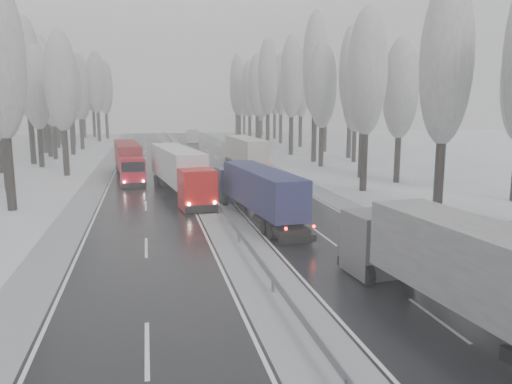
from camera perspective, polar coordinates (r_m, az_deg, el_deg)
name	(u,v)px	position (r m, az deg, el deg)	size (l,w,h in m)	color
ground	(301,334)	(18.09, 5.21, -15.85)	(260.00, 260.00, 0.00)	white
carriageway_right	(259,189)	(47.30, 0.33, 0.37)	(7.50, 200.00, 0.03)	black
carriageway_left	(146,193)	(46.17, -12.49, -0.11)	(7.50, 200.00, 0.03)	black
median_slush	(204,191)	(46.44, -6.00, 0.14)	(3.00, 200.00, 0.04)	#9D9FA4
shoulder_right	(309,187)	(48.62, 6.03, 0.58)	(2.40, 200.00, 0.04)	#9D9FA4
shoulder_left	(88,195)	(46.46, -18.60, -0.32)	(2.40, 200.00, 0.04)	#9D9FA4
median_guardrail	(204,185)	(46.34, -6.02, 0.84)	(0.12, 200.00, 0.76)	slate
tree_16	(446,63)	(37.18, 20.92, 13.62)	(3.60, 3.60, 16.53)	black
tree_18	(367,73)	(46.90, 12.58, 13.15)	(3.60, 3.60, 16.58)	black
tree_19	(401,89)	(52.87, 16.20, 11.21)	(3.60, 3.60, 14.57)	black
tree_20	(364,83)	(55.66, 12.21, 12.04)	(3.60, 3.60, 15.71)	black
tree_21	(368,68)	(60.32, 12.64, 13.61)	(3.60, 3.60, 18.62)	black
tree_22	(322,86)	(65.01, 7.61, 11.92)	(3.60, 3.60, 15.86)	black
tree_23	(356,98)	(71.01, 11.31, 10.45)	(3.60, 3.60, 13.55)	black
tree_24	(315,65)	(70.57, 6.81, 14.17)	(3.60, 3.60, 20.49)	black
tree_25	(351,73)	(76.72, 10.81, 13.22)	(3.60, 3.60, 19.44)	black
tree_26	(292,78)	(80.14, 4.10, 12.91)	(3.60, 3.60, 18.78)	black
tree_27	(326,84)	(86.15, 7.99, 12.14)	(3.60, 3.60, 17.62)	black
tree_28	(268,78)	(90.16, 1.37, 12.94)	(3.60, 3.60, 19.62)	black
tree_29	(301,84)	(95.94, 5.16, 12.14)	(3.60, 3.60, 18.11)	black
tree_30	(257,86)	(99.64, 0.13, 12.00)	(3.60, 3.60, 17.86)	black
tree_31	(281,85)	(104.96, 2.87, 12.13)	(3.60, 3.60, 18.58)	black
tree_32	(250,89)	(106.98, -0.72, 11.68)	(3.60, 3.60, 17.33)	black
tree_33	(260,99)	(111.52, 0.46, 10.62)	(3.60, 3.60, 14.33)	black
tree_34	(239,89)	(113.79, -1.92, 11.66)	(3.60, 3.60, 17.63)	black
tree_35	(275,88)	(119.70, 2.16, 11.76)	(3.60, 3.60, 18.25)	black
tree_36	(237,84)	(123.76, -2.16, 12.28)	(3.60, 3.60, 20.23)	black
tree_37	(261,94)	(129.01, 0.63, 11.10)	(3.60, 3.60, 16.37)	black
tree_38	(236,91)	(134.40, -2.25, 11.48)	(3.60, 3.60, 17.97)	black
tree_39	(244,96)	(138.82, -1.38, 10.96)	(3.60, 3.60, 16.19)	black
tree_58	(0,59)	(41.45, -27.25, 13.34)	(3.60, 3.60, 17.21)	black
tree_60	(0,86)	(51.34, -27.25, 10.77)	(3.60, 3.60, 14.84)	black
tree_62	(61,82)	(59.95, -21.40, 11.63)	(3.60, 3.60, 16.04)	black
tree_64	(36,88)	(69.52, -23.81, 10.81)	(3.60, 3.60, 15.42)	black
tree_65	(27,69)	(73.92, -24.74, 12.66)	(3.60, 3.60, 19.48)	black
tree_66	(51,91)	(78.98, -22.36, 10.61)	(3.60, 3.60, 15.23)	black
tree_67	(46,84)	(83.19, -22.91, 11.32)	(3.60, 3.60, 17.09)	black
tree_68	(69,87)	(85.45, -20.57, 11.22)	(3.60, 3.60, 16.65)	black
tree_69	(41,76)	(90.24, -23.39, 12.03)	(3.60, 3.60, 19.35)	black
tree_70	(79,87)	(95.42, -19.58, 11.24)	(3.60, 3.60, 17.09)	black
tree_71	(54,79)	(100.11, -22.11, 11.92)	(3.60, 3.60, 19.61)	black
tree_72	(71,95)	(104.98, -20.35, 10.33)	(3.60, 3.60, 15.11)	black
tree_73	(59,89)	(109.39, -21.63, 10.92)	(3.60, 3.60, 17.22)	black
tree_74	(96,83)	(115.37, -17.77, 11.83)	(3.60, 3.60, 19.68)	black
tree_75	(55,86)	(120.44, -21.98, 11.16)	(3.60, 3.60, 18.60)	black
tree_76	(105,87)	(124.62, -16.88, 11.36)	(3.60, 3.60, 18.55)	black
tree_77	(83,99)	(129.06, -19.21, 9.98)	(3.60, 3.60, 14.32)	black
tree_78	(92,86)	(131.50, -18.23, 11.48)	(3.60, 3.60, 19.55)	black
tree_79	(83,92)	(135.72, -19.21, 10.69)	(3.60, 3.60, 17.07)	black
truck_grey_tarp	(481,275)	(18.43, 24.32, -8.61)	(3.68, 15.30, 3.89)	#57565C
truck_blue_box	(256,189)	(34.56, 0.03, 0.34)	(3.61, 14.21, 3.61)	#202050
truck_cream_box	(243,151)	(60.57, -1.44, 4.69)	(3.01, 15.81, 4.03)	beige
box_truck_distant	(192,136)	(106.61, -7.28, 6.37)	(2.76, 7.73, 2.84)	#ACADB3
truck_red_white	(179,169)	(43.78, -8.75, 2.63)	(4.58, 16.16, 4.11)	#BD0C0A
truck_red_red	(128,158)	(55.91, -14.41, 3.78)	(3.61, 14.79, 3.76)	red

